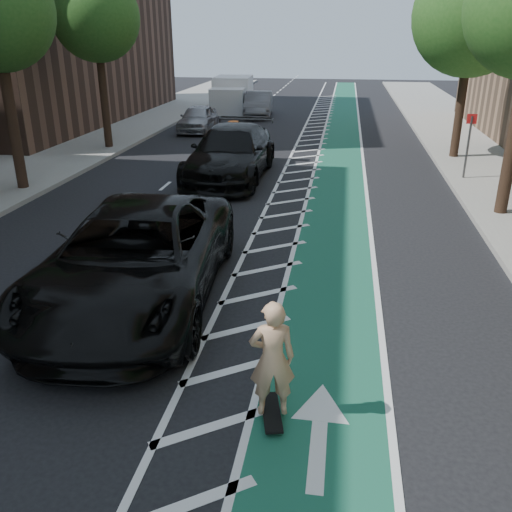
% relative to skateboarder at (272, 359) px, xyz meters
% --- Properties ---
extents(ground, '(120.00, 120.00, 0.00)m').
position_rel_skateboarder_xyz_m(ground, '(-2.30, 2.47, -1.00)').
color(ground, black).
rests_on(ground, ground).
extents(bike_lane, '(2.00, 90.00, 0.01)m').
position_rel_skateboarder_xyz_m(bike_lane, '(0.70, 12.47, -1.00)').
color(bike_lane, '#1B5E40').
rests_on(bike_lane, ground).
extents(buffer_strip, '(1.40, 90.00, 0.01)m').
position_rel_skateboarder_xyz_m(buffer_strip, '(-0.80, 12.47, -1.00)').
color(buffer_strip, silver).
rests_on(buffer_strip, ground).
extents(sidewalk_left, '(5.00, 90.00, 0.15)m').
position_rel_skateboarder_xyz_m(sidewalk_left, '(-11.80, 12.47, -0.93)').
color(sidewalk_left, gray).
rests_on(sidewalk_left, ground).
extents(curb_right, '(0.12, 90.00, 0.16)m').
position_rel_skateboarder_xyz_m(curb_right, '(4.75, 12.47, -0.92)').
color(curb_right, gray).
rests_on(curb_right, ground).
extents(curb_left, '(0.12, 90.00, 0.16)m').
position_rel_skateboarder_xyz_m(curb_left, '(-9.35, 12.47, -0.92)').
color(curb_left, gray).
rests_on(curb_left, ground).
extents(tree_r_d, '(4.20, 4.20, 7.90)m').
position_rel_skateboarder_xyz_m(tree_r_d, '(5.60, 18.47, 4.77)').
color(tree_r_d, '#382619').
rests_on(tree_r_d, ground).
extents(tree_l_d, '(4.20, 4.20, 7.90)m').
position_rel_skateboarder_xyz_m(tree_l_d, '(-10.20, 18.47, 4.77)').
color(tree_l_d, '#382619').
rests_on(tree_l_d, ground).
extents(sign_post, '(0.35, 0.08, 2.47)m').
position_rel_skateboarder_xyz_m(sign_post, '(5.30, 14.47, 0.35)').
color(sign_post, '#4C4C4C').
rests_on(sign_post, ground).
extents(skateboard, '(0.45, 0.93, 0.12)m').
position_rel_skateboarder_xyz_m(skateboard, '(0.00, 0.00, -0.91)').
color(skateboard, black).
rests_on(skateboard, ground).
extents(skateboarder, '(0.72, 0.56, 1.77)m').
position_rel_skateboarder_xyz_m(skateboarder, '(0.00, 0.00, 0.00)').
color(skateboarder, tan).
rests_on(skateboarder, skateboard).
extents(suv_near, '(3.74, 7.24, 1.95)m').
position_rel_skateboarder_xyz_m(suv_near, '(-3.21, 3.28, -0.03)').
color(suv_near, black).
rests_on(suv_near, ground).
extents(suv_far, '(2.79, 6.68, 1.93)m').
position_rel_skateboarder_xyz_m(suv_far, '(-3.36, 13.59, -0.04)').
color(suv_far, black).
rests_on(suv_far, ground).
extents(car_silver, '(1.79, 4.25, 1.43)m').
position_rel_skateboarder_xyz_m(car_silver, '(-7.33, 23.74, -0.29)').
color(car_silver, '#99989D').
rests_on(car_silver, ground).
extents(car_grey, '(2.09, 4.91, 1.57)m').
position_rel_skateboarder_xyz_m(car_grey, '(-4.88, 30.07, -0.22)').
color(car_grey, slate).
rests_on(car_grey, ground).
extents(box_truck, '(2.72, 5.58, 2.27)m').
position_rel_skateboarder_xyz_m(box_truck, '(-7.18, 32.66, 0.04)').
color(box_truck, white).
rests_on(box_truck, ground).
extents(barrel_a, '(0.67, 0.67, 0.92)m').
position_rel_skateboarder_xyz_m(barrel_a, '(-4.83, 6.32, -0.57)').
color(barrel_a, '#FF5B0D').
rests_on(barrel_a, ground).
extents(barrel_b, '(0.63, 0.63, 0.86)m').
position_rel_skateboarder_xyz_m(barrel_b, '(-4.10, 13.21, -0.60)').
color(barrel_b, '#D63E0B').
rests_on(barrel_b, ground).
extents(barrel_c, '(0.75, 0.75, 1.03)m').
position_rel_skateboarder_xyz_m(barrel_c, '(-4.70, 20.90, -0.52)').
color(barrel_c, orange).
rests_on(barrel_c, ground).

